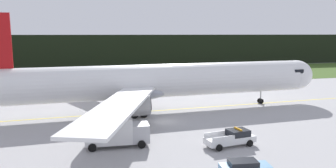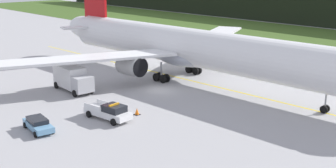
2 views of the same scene
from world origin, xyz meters
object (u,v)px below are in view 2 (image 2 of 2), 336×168
at_px(staff_car, 38,124).
at_px(catering_truck, 72,78).
at_px(ops_pickup_truck, 109,111).
at_px(airliner, 193,48).
at_px(apron_cone, 137,111).

bearing_deg(staff_car, catering_truck, 135.79).
bearing_deg(ops_pickup_truck, staff_car, -106.61).
bearing_deg(staff_car, airliner, 96.91).
bearing_deg(catering_truck, staff_car, -44.21).
xyz_separation_m(airliner, catering_truck, (-7.38, -15.40, -3.08)).
bearing_deg(catering_truck, apron_cone, 0.77).
relative_size(airliner, staff_car, 13.07).
distance_m(ops_pickup_truck, catering_truck, 13.01).
bearing_deg(apron_cone, ops_pickup_truck, -104.12).
distance_m(airliner, catering_truck, 17.36).
xyz_separation_m(airliner, staff_car, (3.10, -25.60, -4.13)).
bearing_deg(apron_cone, catering_truck, -179.23).
bearing_deg(airliner, ops_pickup_truck, -74.10).
bearing_deg(airliner, catering_truck, -115.59).
height_order(catering_truck, apron_cone, catering_truck).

